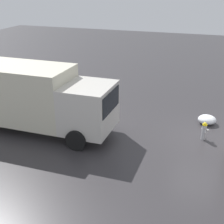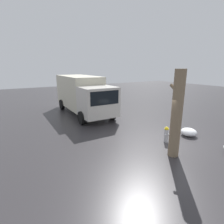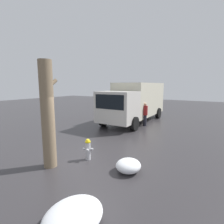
{
  "view_description": "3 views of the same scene",
  "coord_description": "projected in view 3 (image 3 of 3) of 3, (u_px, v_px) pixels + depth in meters",
  "views": [
    {
      "loc": [
        -0.17,
        13.08,
        6.63
      ],
      "look_at": [
        3.84,
        1.45,
        1.39
      ],
      "focal_mm": 50.0,
      "sensor_mm": 36.0,
      "label": 1
    },
    {
      "loc": [
        -5.82,
        6.71,
        3.8
      ],
      "look_at": [
        4.13,
        0.81,
        0.8
      ],
      "focal_mm": 28.0,
      "sensor_mm": 36.0,
      "label": 2
    },
    {
      "loc": [
        -5.04,
        -4.2,
        2.9
      ],
      "look_at": [
        4.24,
        1.51,
        1.21
      ],
      "focal_mm": 28.0,
      "sensor_mm": 36.0,
      "label": 3
    }
  ],
  "objects": [
    {
      "name": "delivery_truck",
      "position": [
        136.0,
        101.0,
        13.93
      ],
      "size": [
        7.52,
        2.7,
        3.06
      ],
      "rotation": [
        0.0,
        0.0,
        1.57
      ],
      "color": "beige",
      "rests_on": "ground_plane"
    },
    {
      "name": "fire_hydrant",
      "position": [
        88.0,
        149.0,
        6.79
      ],
      "size": [
        0.34,
        0.4,
        0.84
      ],
      "rotation": [
        0.0,
        0.0,
        3.6
      ],
      "color": "#B7B7BC",
      "rests_on": "ground_plane"
    },
    {
      "name": "tree_trunk",
      "position": [
        48.0,
        115.0,
        6.02
      ],
      "size": [
        0.7,
        0.46,
        3.73
      ],
      "color": "#7F6B51",
      "rests_on": "ground_plane"
    },
    {
      "name": "snow_pile_by_hydrant",
      "position": [
        128.0,
        166.0,
        5.87
      ],
      "size": [
        0.88,
        0.83,
        0.44
      ],
      "color": "white",
      "rests_on": "ground_plane"
    },
    {
      "name": "ground_plane",
      "position": [
        88.0,
        159.0,
        6.87
      ],
      "size": [
        60.0,
        60.0,
        0.0
      ],
      "primitive_type": "plane",
      "color": "#333033"
    },
    {
      "name": "pedestrian",
      "position": [
        145.0,
        113.0,
        12.4
      ],
      "size": [
        0.36,
        0.36,
        1.65
      ],
      "rotation": [
        0.0,
        0.0,
        5.04
      ],
      "color": "#23232D",
      "rests_on": "ground_plane"
    },
    {
      "name": "snow_pile_curbside",
      "position": [
        73.0,
        216.0,
        3.64
      ],
      "size": [
        1.39,
        1.15,
        0.4
      ],
      "color": "white",
      "rests_on": "ground_plane"
    }
  ]
}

